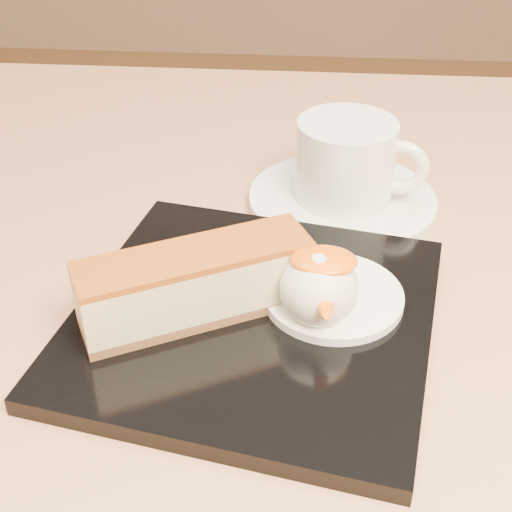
# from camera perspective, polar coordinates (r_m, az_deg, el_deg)

# --- Properties ---
(table) EXTENTS (0.80, 0.80, 0.72)m
(table) POSITION_cam_1_polar(r_m,az_deg,el_deg) (0.61, -3.05, -13.49)
(table) COLOR black
(table) RESTS_ON ground
(dessert_plate) EXTENTS (0.26, 0.26, 0.01)m
(dessert_plate) POSITION_cam_1_polar(r_m,az_deg,el_deg) (0.45, -0.20, -4.96)
(dessert_plate) COLOR black
(dessert_plate) RESTS_ON table
(cheesecake) EXTENTS (0.14, 0.10, 0.05)m
(cheesecake) POSITION_cam_1_polar(r_m,az_deg,el_deg) (0.44, -4.86, -2.21)
(cheesecake) COLOR brown
(cheesecake) RESTS_ON dessert_plate
(cream_smear) EXTENTS (0.09, 0.09, 0.01)m
(cream_smear) POSITION_cam_1_polar(r_m,az_deg,el_deg) (0.46, 6.19, -3.19)
(cream_smear) COLOR white
(cream_smear) RESTS_ON dessert_plate
(ice_cream_scoop) EXTENTS (0.05, 0.05, 0.05)m
(ice_cream_scoop) POSITION_cam_1_polar(r_m,az_deg,el_deg) (0.43, 5.06, -2.58)
(ice_cream_scoop) COLOR white
(ice_cream_scoop) RESTS_ON cream_smear
(mango_sauce) EXTENTS (0.04, 0.03, 0.01)m
(mango_sauce) POSITION_cam_1_polar(r_m,az_deg,el_deg) (0.42, 5.46, -0.35)
(mango_sauce) COLOR #FD6308
(mango_sauce) RESTS_ON ice_cream_scoop
(mint_sprig) EXTENTS (0.04, 0.03, 0.00)m
(mint_sprig) POSITION_cam_1_polar(r_m,az_deg,el_deg) (0.48, 2.67, -0.80)
(mint_sprig) COLOR #2D8C39
(mint_sprig) RESTS_ON cream_smear
(saucer) EXTENTS (0.15, 0.15, 0.01)m
(saucer) POSITION_cam_1_polar(r_m,az_deg,el_deg) (0.58, 6.89, 4.43)
(saucer) COLOR white
(saucer) RESTS_ON table
(coffee_cup) EXTENTS (0.10, 0.08, 0.06)m
(coffee_cup) POSITION_cam_1_polar(r_m,az_deg,el_deg) (0.56, 7.36, 7.70)
(coffee_cup) COLOR white
(coffee_cup) RESTS_ON saucer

